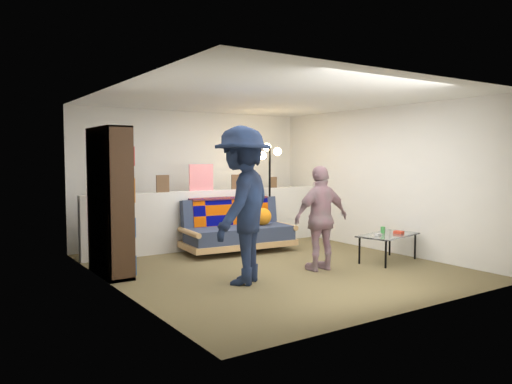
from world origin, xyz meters
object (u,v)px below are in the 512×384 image
futon_sofa (238,229)px  coffee_table (388,236)px  person_right (321,218)px  floor_lamp (269,172)px  bookshelf (110,207)px  person_left (242,205)px

futon_sofa → coffee_table: size_ratio=1.77×
person_right → coffee_table: bearing=179.1°
futon_sofa → floor_lamp: size_ratio=1.04×
coffee_table → floor_lamp: bearing=104.6°
futon_sofa → person_right: person_right is taller
futon_sofa → floor_lamp: 1.31m
floor_lamp → bookshelf: bearing=-165.6°
futon_sofa → bookshelf: bearing=-168.1°
futon_sofa → coffee_table: 2.43m
floor_lamp → person_left: size_ratio=0.94×
futon_sofa → person_left: 2.19m
bookshelf → coffee_table: size_ratio=1.83×
person_left → person_right: 1.31m
person_left → coffee_table: bearing=139.4°
coffee_table → floor_lamp: (-0.59, 2.27, 0.91)m
coffee_table → person_left: (-2.51, 0.12, 0.59)m
person_left → person_right: (1.28, -0.01, -0.25)m
floor_lamp → person_right: (-0.64, -2.16, -0.57)m
floor_lamp → person_left: 2.90m
person_right → bookshelf: bearing=-23.6°
floor_lamp → person_right: bearing=-106.5°
coffee_table → person_left: 2.58m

